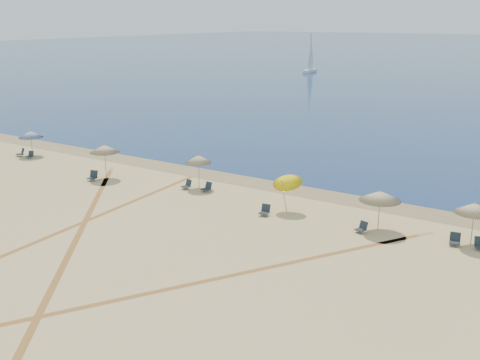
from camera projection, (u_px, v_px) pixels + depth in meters
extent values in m
plane|color=olive|center=(270.00, 185.00, 41.36)|extent=(500.00, 500.00, 0.00)
cylinder|color=gray|center=(32.00, 144.00, 49.73)|extent=(0.05, 0.05, 2.04)
cone|color=silver|center=(31.00, 134.00, 49.49)|extent=(2.09, 2.09, 0.55)
sphere|color=gray|center=(30.00, 131.00, 49.41)|extent=(0.08, 0.08, 0.08)
cylinder|color=gray|center=(105.00, 163.00, 42.71)|extent=(0.05, 0.05, 2.41)
cone|color=#F5E9C4|center=(104.00, 149.00, 42.42)|extent=(2.20, 2.20, 0.55)
sphere|color=gray|center=(104.00, 145.00, 42.34)|extent=(0.08, 0.08, 0.08)
cylinder|color=gray|center=(199.00, 172.00, 40.32)|extent=(0.05, 0.05, 2.24)
cone|color=#F5E9C4|center=(199.00, 159.00, 40.06)|extent=(1.85, 1.85, 0.55)
sphere|color=gray|center=(198.00, 155.00, 39.98)|extent=(0.08, 0.08, 0.08)
cylinder|color=gray|center=(284.00, 195.00, 35.15)|extent=(0.05, 0.82, 2.23)
cone|color=yellow|center=(287.00, 179.00, 35.15)|extent=(1.85, 1.93, 1.13)
sphere|color=gray|center=(287.00, 174.00, 35.07)|extent=(0.08, 0.08, 0.08)
cylinder|color=gray|center=(379.00, 212.00, 32.19)|extent=(0.05, 0.05, 2.20)
cone|color=#F5E9C4|center=(380.00, 196.00, 31.93)|extent=(2.33, 2.33, 0.55)
sphere|color=gray|center=(380.00, 191.00, 31.85)|extent=(0.08, 0.08, 0.08)
cylinder|color=gray|center=(473.00, 225.00, 30.14)|extent=(0.05, 0.05, 2.20)
cone|color=#F5E9C4|center=(475.00, 208.00, 29.88)|extent=(2.05, 2.05, 0.55)
sphere|color=gray|center=(475.00, 203.00, 29.79)|extent=(0.08, 0.08, 0.08)
cube|color=black|center=(20.00, 154.00, 49.73)|extent=(0.75, 0.75, 0.05)
cube|color=black|center=(23.00, 151.00, 49.81)|extent=(0.61, 0.42, 0.51)
cylinder|color=#A5A5AD|center=(17.00, 155.00, 49.77)|extent=(0.02, 0.02, 0.19)
cylinder|color=#A5A5AD|center=(18.00, 156.00, 49.40)|extent=(0.02, 0.02, 0.19)
cube|color=black|center=(29.00, 157.00, 49.02)|extent=(0.60, 0.60, 0.05)
cube|color=black|center=(31.00, 153.00, 49.18)|extent=(0.53, 0.29, 0.45)
cylinder|color=#A5A5AD|center=(26.00, 158.00, 48.96)|extent=(0.02, 0.02, 0.16)
cylinder|color=#A5A5AD|center=(30.00, 158.00, 48.82)|extent=(0.02, 0.02, 0.16)
cube|color=black|center=(92.00, 178.00, 42.29)|extent=(0.74, 0.74, 0.05)
cube|color=black|center=(94.00, 174.00, 42.49)|extent=(0.64, 0.38, 0.53)
cylinder|color=#A5A5AD|center=(87.00, 180.00, 42.21)|extent=(0.03, 0.03, 0.20)
cylinder|color=#A5A5AD|center=(93.00, 180.00, 42.07)|extent=(0.03, 0.03, 0.20)
cube|color=black|center=(186.00, 187.00, 40.25)|extent=(0.65, 0.65, 0.05)
cube|color=black|center=(189.00, 183.00, 40.36)|extent=(0.57, 0.33, 0.48)
cylinder|color=#A5A5AD|center=(182.00, 188.00, 40.27)|extent=(0.02, 0.02, 0.18)
cylinder|color=#A5A5AD|center=(186.00, 189.00, 39.97)|extent=(0.02, 0.02, 0.18)
cube|color=black|center=(206.00, 189.00, 39.61)|extent=(0.64, 0.64, 0.05)
cube|color=black|center=(209.00, 185.00, 39.73)|extent=(0.57, 0.30, 0.49)
cylinder|color=#A5A5AD|center=(202.00, 191.00, 39.62)|extent=(0.02, 0.02, 0.18)
cylinder|color=#A5A5AD|center=(206.00, 192.00, 39.33)|extent=(0.02, 0.02, 0.18)
cube|color=black|center=(264.00, 213.00, 34.85)|extent=(0.61, 0.61, 0.05)
cube|color=black|center=(266.00, 208.00, 35.02)|extent=(0.57, 0.27, 0.49)
cylinder|color=#A5A5AD|center=(259.00, 215.00, 34.81)|extent=(0.02, 0.02, 0.18)
cylinder|color=#A5A5AD|center=(266.00, 216.00, 34.62)|extent=(0.02, 0.02, 0.18)
cube|color=black|center=(360.00, 230.00, 32.11)|extent=(0.64, 0.64, 0.05)
cube|color=black|center=(364.00, 225.00, 32.20)|extent=(0.54, 0.33, 0.45)
cylinder|color=#A5A5AD|center=(356.00, 231.00, 32.14)|extent=(0.02, 0.02, 0.17)
cylinder|color=#A5A5AD|center=(362.00, 233.00, 31.84)|extent=(0.02, 0.02, 0.17)
cube|color=black|center=(455.00, 243.00, 30.26)|extent=(0.64, 0.64, 0.05)
cube|color=black|center=(455.00, 237.00, 30.44)|extent=(0.57, 0.30, 0.48)
cylinder|color=#A5A5AD|center=(449.00, 245.00, 30.21)|extent=(0.02, 0.02, 0.18)
cylinder|color=#A5A5AD|center=(458.00, 246.00, 30.05)|extent=(0.02, 0.02, 0.18)
cube|color=black|center=(480.00, 247.00, 29.71)|extent=(0.69, 0.69, 0.05)
cube|color=black|center=(480.00, 241.00, 29.89)|extent=(0.56, 0.38, 0.47)
cylinder|color=#A5A5AD|center=(475.00, 249.00, 29.61)|extent=(0.02, 0.02, 0.17)
cube|color=white|center=(310.00, 71.00, 125.50)|extent=(2.32, 5.85, 0.62)
cylinder|color=gray|center=(311.00, 52.00, 124.40)|extent=(0.12, 0.12, 8.28)
plane|color=tan|center=(55.00, 234.00, 31.89)|extent=(29.96, 29.96, 0.00)
plane|color=tan|center=(69.00, 228.00, 32.81)|extent=(29.96, 29.96, 0.00)
plane|color=tan|center=(180.00, 287.00, 25.69)|extent=(38.28, 38.28, 0.00)
plane|color=tan|center=(202.00, 282.00, 26.17)|extent=(38.28, 38.28, 0.00)
plane|color=tan|center=(78.00, 236.00, 31.66)|extent=(39.33, 39.33, 0.00)
plane|color=tan|center=(81.00, 229.00, 32.71)|extent=(39.33, 39.33, 0.00)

